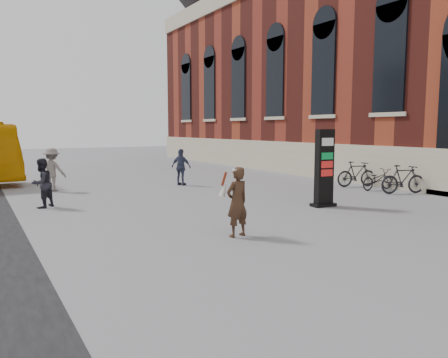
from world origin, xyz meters
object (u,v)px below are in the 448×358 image
woman (237,201)px  pedestrian_c (181,167)px  bike_6 (377,179)px  bike_7 (357,174)px  pedestrian_b (52,170)px  info_pylon (324,168)px  bike_5 (403,179)px  pedestrian_a (42,183)px

woman → pedestrian_c: (2.79, 9.25, -0.03)m
bike_6 → bike_7: 1.16m
pedestrian_b → pedestrian_c: 5.42m
pedestrian_b → bike_6: 13.45m
bike_6 → bike_7: bike_7 is taller
bike_7 → info_pylon: bearing=138.0°
woman → bike_5: size_ratio=0.88×
pedestrian_b → bike_7: pedestrian_b is taller
info_pylon → bike_6: info_pylon is taller
bike_5 → pedestrian_c: bearing=62.8°
woman → pedestrian_b: size_ratio=0.94×
info_pylon → bike_7: 5.56m
pedestrian_a → bike_6: 12.98m
woman → pedestrian_a: woman is taller
pedestrian_b → pedestrian_c: bearing=-149.5°
woman → bike_7: (9.27, 4.92, -0.29)m
pedestrian_a → pedestrian_b: (0.91, 3.83, 0.08)m
woman → pedestrian_b: bearing=-84.6°
pedestrian_c → bike_6: pedestrian_c is taller
woman → pedestrian_c: woman is taller
info_pylon → woman: bearing=-152.1°
pedestrian_b → bike_5: 14.09m
bike_6 → bike_7: (0.00, 1.15, 0.12)m
pedestrian_c → pedestrian_a: bearing=79.2°
info_pylon → pedestrian_a: bearing=155.9°
info_pylon → pedestrian_b: size_ratio=1.43×
pedestrian_b → bike_7: size_ratio=0.95×
bike_5 → bike_6: 1.26m
bike_5 → bike_6: bearing=18.9°
woman → bike_6: (9.27, 3.77, -0.41)m
pedestrian_a → bike_7: (12.71, -1.45, -0.24)m
bike_7 → bike_6: bearing=-164.2°
bike_7 → woman: bearing=133.8°
woman → bike_5: (9.27, 2.52, -0.28)m
pedestrian_a → bike_6: bearing=128.5°
info_pylon → bike_7: (4.67, 2.93, -0.71)m
pedestrian_a → bike_6: size_ratio=0.95×
bike_7 → pedestrian_c: bearing=72.1°
woman → bike_6: size_ratio=0.99×
woman → bike_5: bearing=-173.4°
pedestrian_b → pedestrian_c: size_ratio=1.08×
bike_6 → woman: bearing=113.7°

